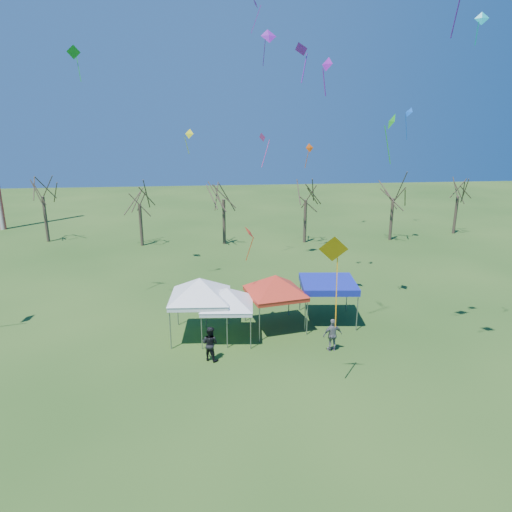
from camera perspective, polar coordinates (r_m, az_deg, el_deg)
The scene contains 26 objects.
ground at distance 25.09m, azimuth 4.27°, elevation -12.64°, with size 140.00×140.00×0.00m, color #234817.
tree_0 at distance 51.95m, azimuth -25.34°, elevation 8.59°, with size 3.83×3.83×8.44m.
tree_1 at distance 47.06m, azimuth -14.49°, elevation 8.12°, with size 3.42×3.42×7.54m.
tree_2 at distance 46.31m, azimuth -4.11°, elevation 9.09°, with size 3.71×3.71×8.18m.
tree_3 at distance 47.11m, azimuth 6.29°, elevation 8.90°, with size 3.59×3.59×7.91m.
tree_4 at distance 49.95m, azimuth 16.92°, elevation 8.70°, with size 3.58×3.58×7.89m.
tree_5 at distance 55.58m, azimuth 24.10°, elevation 8.37°, with size 3.39×3.39×7.46m.
tent_white_west at distance 26.29m, azimuth -7.07°, elevation -3.26°, with size 4.72×4.72×4.17m.
tent_white_mid at distance 26.04m, azimuth -3.68°, elevation -4.43°, with size 4.07×4.07×3.61m.
tent_red at distance 27.23m, azimuth 2.45°, elevation -2.86°, with size 4.39×4.39×3.94m.
tent_blue at distance 28.88m, azimuth 9.00°, elevation -3.51°, with size 3.69×3.69×2.63m.
person_grey at distance 25.73m, azimuth 9.55°, elevation -9.70°, with size 1.10×0.46×1.87m, color slate.
person_dark at distance 24.57m, azimuth -5.75°, elevation -10.83°, with size 0.92×0.72×1.90m, color black.
kite_2 at distance 44.08m, azimuth -21.85°, elevation 22.55°, with size 1.17×0.87×2.91m.
kite_18 at distance 28.89m, azimuth 8.85°, elevation 22.52°, with size 0.67×0.84×2.15m.
kite_13 at distance 42.81m, azimuth -8.37°, elevation 14.82°, with size 0.90×0.81×2.27m.
kite_22 at distance 41.17m, azimuth 0.85°, elevation 14.49°, with size 1.00×1.08×2.96m.
kite_24 at distance 30.22m, azimuth 5.72°, elevation 24.29°, with size 1.09×1.10×2.35m.
kite_26 at distance 43.61m, azimuth -0.03°, elevation 28.98°, with size 0.86×0.96×2.81m.
kite_11 at distance 38.06m, azimuth 1.58°, elevation 25.79°, with size 1.28×0.84×2.65m.
kite_19 at distance 43.52m, azimuth 6.71°, elevation 13.22°, with size 0.88×0.65×2.27m.
kite_5 at distance 20.13m, azimuth 9.65°, elevation 0.79°, with size 1.36×0.70×4.28m.
kite_12 at distance 47.80m, azimuth 18.55°, elevation 16.62°, with size 0.76×1.07×3.03m.
kite_17 at distance 30.10m, azimuth 16.51°, elevation 15.73°, with size 0.60×1.01×3.08m.
kite_25 at distance 26.05m, azimuth 26.36°, elevation 25.00°, with size 0.70×0.48×1.46m.
kite_1 at distance 26.56m, azimuth -0.78°, elevation 2.92°, with size 0.75×1.01×2.07m.
Camera 1 is at (-4.28, -21.52, 12.17)m, focal length 32.00 mm.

